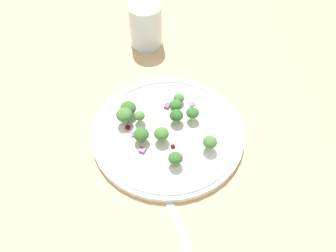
% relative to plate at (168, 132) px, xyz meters
% --- Properties ---
extents(ground_plane, '(1.80, 1.80, 0.02)m').
position_rel_plate_xyz_m(ground_plane, '(0.03, 0.02, -0.02)').
color(ground_plane, tan).
extents(plate, '(0.27, 0.27, 0.02)m').
position_rel_plate_xyz_m(plate, '(0.00, 0.00, 0.00)').
color(plate, white).
rests_on(plate, ground_plane).
extents(dressing_pool, '(0.16, 0.16, 0.00)m').
position_rel_plate_xyz_m(dressing_pool, '(0.00, 0.00, 0.00)').
color(dressing_pool, white).
rests_on(dressing_pool, plate).
extents(broccoli_floret_0, '(0.02, 0.02, 0.02)m').
position_rel_plate_xyz_m(broccoli_floret_0, '(-0.03, -0.04, 0.02)').
color(broccoli_floret_0, '#8EB77A').
rests_on(broccoli_floret_0, plate).
extents(broccoli_floret_1, '(0.02, 0.02, 0.02)m').
position_rel_plate_xyz_m(broccoli_floret_1, '(-0.05, -0.01, 0.02)').
color(broccoli_floret_1, '#ADD18E').
rests_on(broccoli_floret_1, plate).
extents(broccoli_floret_2, '(0.03, 0.03, 0.03)m').
position_rel_plate_xyz_m(broccoli_floret_2, '(0.05, 0.00, 0.02)').
color(broccoli_floret_2, '#8EB77A').
rests_on(broccoli_floret_2, plate).
extents(broccoli_floret_3, '(0.03, 0.03, 0.03)m').
position_rel_plate_xyz_m(broccoli_floret_3, '(0.07, -0.04, 0.03)').
color(broccoli_floret_3, '#8EB77A').
rests_on(broccoli_floret_3, plate).
extents(broccoli_floret_4, '(0.02, 0.02, 0.02)m').
position_rel_plate_xyz_m(broccoli_floret_4, '(-0.05, 0.06, 0.02)').
color(broccoli_floret_4, '#ADD18E').
rests_on(broccoli_floret_4, plate).
extents(broccoli_floret_5, '(0.03, 0.03, 0.03)m').
position_rel_plate_xyz_m(broccoli_floret_5, '(0.02, 0.02, 0.02)').
color(broccoli_floret_5, '#ADD18E').
rests_on(broccoli_floret_5, plate).
extents(broccoli_floret_6, '(0.02, 0.02, 0.02)m').
position_rel_plate_xyz_m(broccoli_floret_6, '(-0.04, -0.06, 0.02)').
color(broccoli_floret_6, '#ADD18E').
rests_on(broccoli_floret_6, plate).
extents(broccoli_floret_7, '(0.03, 0.03, 0.03)m').
position_rel_plate_xyz_m(broccoli_floret_7, '(0.05, -0.06, 0.02)').
color(broccoli_floret_7, '#9EC684').
rests_on(broccoli_floret_7, plate).
extents(broccoli_floret_8, '(0.02, 0.02, 0.02)m').
position_rel_plate_xyz_m(broccoli_floret_8, '(0.04, -0.04, 0.02)').
color(broccoli_floret_8, '#8EB77A').
rests_on(broccoli_floret_8, plate).
extents(broccoli_floret_9, '(0.02, 0.02, 0.02)m').
position_rel_plate_xyz_m(broccoli_floret_9, '(0.01, 0.07, 0.02)').
color(broccoli_floret_9, '#9EC684').
rests_on(broccoli_floret_9, plate).
extents(broccoli_floret_10, '(0.02, 0.02, 0.03)m').
position_rel_plate_xyz_m(broccoli_floret_10, '(-0.02, -0.01, 0.02)').
color(broccoli_floret_10, '#9EC684').
rests_on(broccoli_floret_10, plate).
extents(cranberry_0, '(0.01, 0.01, 0.01)m').
position_rel_plate_xyz_m(cranberry_0, '(0.01, 0.04, 0.01)').
color(cranberry_0, maroon).
rests_on(cranberry_0, plate).
extents(cranberry_1, '(0.01, 0.01, 0.01)m').
position_rel_plate_xyz_m(cranberry_1, '(0.07, -0.03, 0.01)').
color(cranberry_1, '#4C0A14').
rests_on(cranberry_1, plate).
extents(cranberry_2, '(0.01, 0.01, 0.01)m').
position_rel_plate_xyz_m(cranberry_2, '(-0.03, -0.05, 0.01)').
color(cranberry_2, maroon).
rests_on(cranberry_2, plate).
extents(onion_bit_0, '(0.02, 0.02, 0.01)m').
position_rel_plate_xyz_m(onion_bit_0, '(-0.02, -0.05, 0.01)').
color(onion_bit_0, '#843D75').
rests_on(onion_bit_0, plate).
extents(onion_bit_1, '(0.02, 0.02, 0.00)m').
position_rel_plate_xyz_m(onion_bit_1, '(0.06, 0.03, 0.01)').
color(onion_bit_1, '#843D75').
rests_on(onion_bit_1, plate).
extents(onion_bit_2, '(0.01, 0.01, 0.00)m').
position_rel_plate_xyz_m(onion_bit_2, '(0.06, -0.01, 0.01)').
color(onion_bit_2, '#843D75').
rests_on(onion_bit_2, plate).
extents(onion_bit_3, '(0.01, 0.02, 0.00)m').
position_rel_plate_xyz_m(onion_bit_3, '(0.00, 0.06, 0.01)').
color(onion_bit_3, '#934C84').
rests_on(onion_bit_3, plate).
extents(onion_bit_4, '(0.01, 0.01, 0.00)m').
position_rel_plate_xyz_m(onion_bit_4, '(-0.06, -0.04, 0.01)').
color(onion_bit_4, '#A35B93').
rests_on(onion_bit_4, plate).
extents(fork, '(0.02, 0.19, 0.01)m').
position_rel_plate_xyz_m(fork, '(0.05, 0.17, -0.01)').
color(fork, silver).
rests_on(fork, ground_plane).
extents(water_glass, '(0.07, 0.07, 0.10)m').
position_rel_plate_xyz_m(water_glass, '(-0.05, -0.26, 0.04)').
color(water_glass, silver).
rests_on(water_glass, ground_plane).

